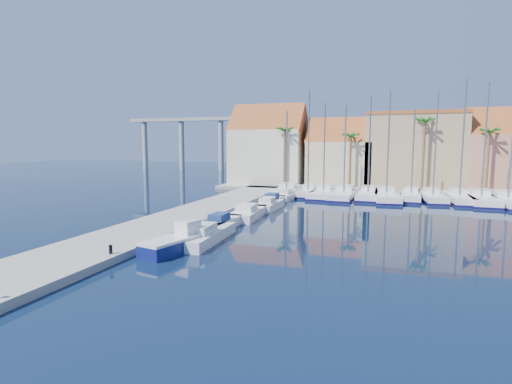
# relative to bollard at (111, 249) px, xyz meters

# --- Properties ---
(ground) EXTENTS (260.00, 260.00, 0.00)m
(ground) POSITION_rel_bollard_xyz_m (6.60, -1.26, -0.78)
(ground) COLOR black
(ground) RESTS_ON ground
(quay_west) EXTENTS (6.00, 77.00, 0.50)m
(quay_west) POSITION_rel_bollard_xyz_m (-2.40, 12.24, -0.53)
(quay_west) COLOR gray
(quay_west) RESTS_ON ground
(shore_north) EXTENTS (54.00, 16.00, 0.50)m
(shore_north) POSITION_rel_bollard_xyz_m (16.60, 46.74, -0.53)
(shore_north) COLOR gray
(shore_north) RESTS_ON ground
(bollard) EXTENTS (0.22, 0.22, 0.55)m
(bollard) POSITION_rel_bollard_xyz_m (0.00, 0.00, 0.00)
(bollard) COLOR black
(bollard) RESTS_ON quay_west
(fishing_boat) EXTENTS (3.12, 5.79, 1.93)m
(fishing_boat) POSITION_rel_bollard_xyz_m (2.68, 3.64, -0.13)
(fishing_boat) COLOR navy
(fishing_boat) RESTS_ON ground
(motorboat_west_0) EXTENTS (2.70, 7.48, 1.40)m
(motorboat_west_0) POSITION_rel_bollard_xyz_m (3.19, 6.48, -0.27)
(motorboat_west_0) COLOR white
(motorboat_west_0) RESTS_ON ground
(motorboat_west_1) EXTENTS (1.90, 5.61, 1.40)m
(motorboat_west_1) POSITION_rel_bollard_xyz_m (2.62, 11.09, -0.27)
(motorboat_west_1) COLOR white
(motorboat_west_1) RESTS_ON ground
(motorboat_west_2) EXTENTS (2.64, 7.22, 1.40)m
(motorboat_west_2) POSITION_rel_bollard_xyz_m (3.08, 16.70, -0.27)
(motorboat_west_2) COLOR white
(motorboat_west_2) RESTS_ON ground
(motorboat_west_3) EXTENTS (1.97, 5.98, 1.40)m
(motorboat_west_3) POSITION_rel_bollard_xyz_m (3.59, 22.12, -0.27)
(motorboat_west_3) COLOR white
(motorboat_west_3) RESTS_ON ground
(motorboat_west_4) EXTENTS (1.96, 5.76, 1.40)m
(motorboat_west_4) POSITION_rel_bollard_xyz_m (3.01, 25.76, -0.27)
(motorboat_west_4) COLOR white
(motorboat_west_4) RESTS_ON ground
(motorboat_west_5) EXTENTS (2.63, 7.08, 1.40)m
(motorboat_west_5) POSITION_rel_bollard_xyz_m (3.37, 30.85, -0.27)
(motorboat_west_5) COLOR white
(motorboat_west_5) RESTS_ON ground
(sailboat_0) EXTENTS (3.80, 11.47, 11.69)m
(sailboat_0) POSITION_rel_bollard_xyz_m (2.47, 34.91, -0.22)
(sailboat_0) COLOR white
(sailboat_0) RESTS_ON ground
(sailboat_1) EXTENTS (2.65, 8.37, 14.45)m
(sailboat_1) POSITION_rel_bollard_xyz_m (5.51, 34.99, -0.12)
(sailboat_1) COLOR white
(sailboat_1) RESTS_ON ground
(sailboat_2) EXTENTS (3.34, 10.45, 12.60)m
(sailboat_2) POSITION_rel_bollard_xyz_m (7.83, 34.56, -0.19)
(sailboat_2) COLOR white
(sailboat_2) RESTS_ON ground
(sailboat_3) EXTENTS (3.37, 11.00, 12.17)m
(sailboat_3) POSITION_rel_bollard_xyz_m (10.55, 34.30, -0.21)
(sailboat_3) COLOR white
(sailboat_3) RESTS_ON ground
(sailboat_4) EXTENTS (2.81, 9.73, 13.28)m
(sailboat_4) POSITION_rel_bollard_xyz_m (13.61, 34.74, -0.17)
(sailboat_4) COLOR white
(sailboat_4) RESTS_ON ground
(sailboat_5) EXTENTS (3.88, 11.56, 13.83)m
(sailboat_5) POSITION_rel_bollard_xyz_m (15.86, 34.34, -0.19)
(sailboat_5) COLOR white
(sailboat_5) RESTS_ON ground
(sailboat_6) EXTENTS (2.87, 9.05, 11.45)m
(sailboat_6) POSITION_rel_bollard_xyz_m (18.95, 35.19, -0.19)
(sailboat_6) COLOR white
(sailboat_6) RESTS_ON ground
(sailboat_7) EXTENTS (3.12, 9.31, 13.64)m
(sailboat_7) POSITION_rel_bollard_xyz_m (21.43, 34.90, -0.16)
(sailboat_7) COLOR white
(sailboat_7) RESTS_ON ground
(sailboat_8) EXTENTS (2.99, 9.67, 14.91)m
(sailboat_8) POSITION_rel_bollard_xyz_m (24.44, 34.74, -0.15)
(sailboat_8) COLOR white
(sailboat_8) RESTS_ON ground
(sailboat_9) EXTENTS (3.44, 11.51, 14.45)m
(sailboat_9) POSITION_rel_bollard_xyz_m (26.88, 34.85, -0.19)
(sailboat_9) COLOR white
(sailboat_9) RESTS_ON ground
(sailboat_10) EXTENTS (3.78, 11.45, 11.06)m
(sailboat_10) POSITION_rel_bollard_xyz_m (29.45, 34.17, -0.22)
(sailboat_10) COLOR white
(sailboat_10) RESTS_ON ground
(building_0) EXTENTS (12.30, 9.00, 13.50)m
(building_0) POSITION_rel_bollard_xyz_m (-3.40, 45.74, 5.75)
(building_0) COLOR beige
(building_0) RESTS_ON shore_north
(building_1) EXTENTS (10.30, 8.00, 11.00)m
(building_1) POSITION_rel_bollard_xyz_m (8.60, 45.74, 4.52)
(building_1) COLOR #C2AD89
(building_1) RESTS_ON shore_north
(building_2) EXTENTS (14.20, 10.20, 11.50)m
(building_2) POSITION_rel_bollard_xyz_m (19.60, 46.74, 5.48)
(building_2) COLOR tan
(building_2) RESTS_ON shore_north
(building_3) EXTENTS (10.30, 8.00, 12.00)m
(building_3) POSITION_rel_bollard_xyz_m (31.60, 45.74, 5.08)
(building_3) COLOR tan
(building_3) RESTS_ON shore_north
(palm_0) EXTENTS (2.60, 2.60, 10.15)m
(palm_0) POSITION_rel_bollard_xyz_m (0.60, 40.74, 8.30)
(palm_0) COLOR brown
(palm_0) RESTS_ON shore_north
(palm_1) EXTENTS (2.60, 2.60, 9.15)m
(palm_1) POSITION_rel_bollard_xyz_m (10.60, 40.74, 7.36)
(palm_1) COLOR brown
(palm_1) RESTS_ON shore_north
(palm_2) EXTENTS (2.60, 2.60, 11.15)m
(palm_2) POSITION_rel_bollard_xyz_m (20.60, 40.74, 9.24)
(palm_2) COLOR brown
(palm_2) RESTS_ON shore_north
(palm_3) EXTENTS (2.60, 2.60, 9.65)m
(palm_3) POSITION_rel_bollard_xyz_m (28.60, 40.74, 7.83)
(palm_3) COLOR brown
(palm_3) RESTS_ON shore_north
(viaduct) EXTENTS (48.00, 2.20, 14.45)m
(viaduct) POSITION_rel_bollard_xyz_m (-32.47, 80.74, 9.47)
(viaduct) COLOR #9E9E99
(viaduct) RESTS_ON ground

